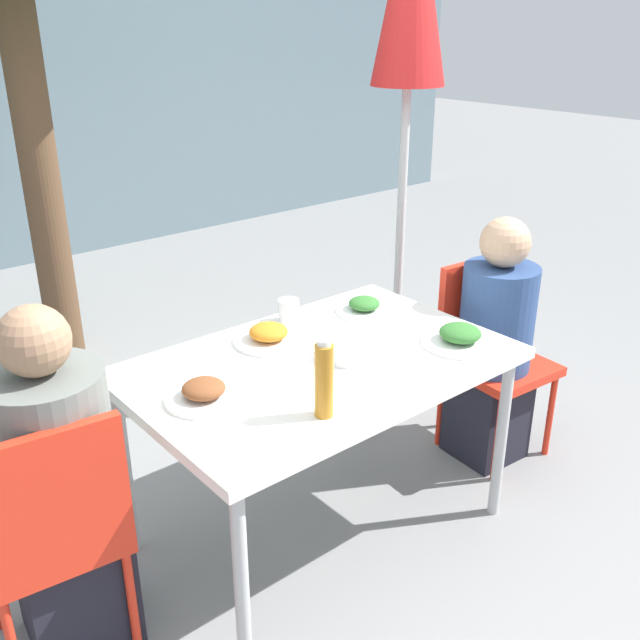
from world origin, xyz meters
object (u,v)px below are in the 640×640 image
Objects in this scene: chair_left at (52,526)px; salad_bowl at (348,350)px; closed_umbrella at (411,9)px; bottle at (324,380)px; person_right at (494,349)px; chair_right at (487,343)px; person_left at (61,497)px; drinking_cup at (289,311)px.

salad_bowl is (1.05, -0.08, 0.26)m from chair_left.
chair_left is at bearing 175.55° from salad_bowl.
bottle is (-1.34, -0.99, -1.00)m from closed_umbrella.
chair_left is 1.88m from person_right.
chair_right is 0.10m from person_right.
person_left is 1.87m from chair_right.
drinking_cup is at bearing 84.36° from salad_bowl.
person_right is at bearing -1.51° from salad_bowl.
chair_left is at bearing -162.19° from closed_umbrella.
person_right is (1.87, -0.10, 0.02)m from chair_left.
bottle reaches higher than chair_right.
drinking_cup is (1.03, 0.23, 0.24)m from person_left.
drinking_cup is at bearing -23.03° from person_right.
closed_umbrella is at bearing 36.13° from salad_bowl.
salad_bowl is at bearing -95.64° from drinking_cup.
person_right is at bearing -27.69° from drinking_cup.
person_left is at bearing -167.20° from drinking_cup.
closed_umbrella is at bearing 19.98° from drinking_cup.
person_right reaches higher than bottle.
salad_bowl is at bearing -2.42° from person_left.
chair_left is at bearing 156.35° from bottle.
chair_left is 4.90× the size of salad_bowl.
closed_umbrella is 1.68m from salad_bowl.
chair_right is 0.95m from drinking_cup.
chair_right is 0.35× the size of closed_umbrella.
chair_right is at bearing -21.76° from drinking_cup.
salad_bowl is at bearing -143.87° from closed_umbrella.
person_left is at bearing 171.07° from salad_bowl.
person_right is 0.86m from salad_bowl.
drinking_cup is (1.09, 0.31, 0.27)m from chair_left.
drinking_cup is (-0.78, 0.41, 0.25)m from person_right.
salad_bowl is (-0.88, -0.05, 0.26)m from chair_right.
chair_left is 0.79× the size of person_right.
chair_right reaches higher than salad_bowl.
closed_umbrella reaches higher than salad_bowl.
closed_umbrella is at bearing 36.44° from bottle.
bottle is at bearing -23.83° from person_left.
drinking_cup is at bearing -160.02° from closed_umbrella.
drinking_cup is 0.39m from salad_bowl.
drinking_cup reaches higher than salad_bowl.
salad_bowl is (-0.82, 0.02, 0.24)m from person_right.
bottle reaches higher than drinking_cup.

